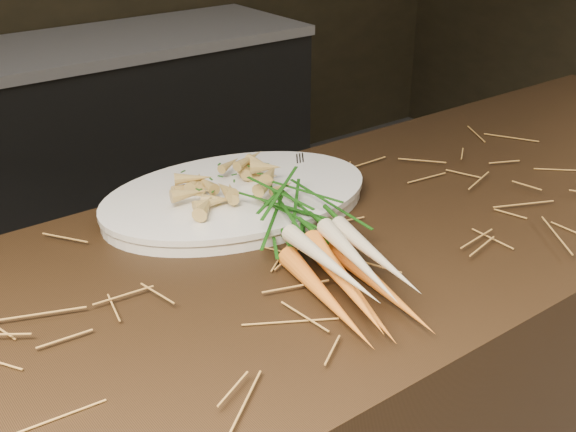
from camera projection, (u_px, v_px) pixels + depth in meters
name	position (u px, v px, depth m)	size (l,w,h in m)	color
main_counter	(335.00, 432.00, 1.44)	(2.40, 0.70, 0.90)	black
back_counter	(93.00, 144.00, 2.96)	(1.82, 0.62, 0.84)	black
straw_bedding	(343.00, 229.00, 1.23)	(1.40, 0.60, 0.02)	olive
root_veg_bunch	(314.00, 233.00, 1.15)	(0.26, 0.49, 0.09)	#D16118
serving_platter	(236.00, 200.00, 1.33)	(0.50, 0.34, 0.03)	white
roasted_veg_heap	(236.00, 179.00, 1.31)	(0.25, 0.18, 0.06)	#A28241
serving_fork	(325.00, 177.00, 1.38)	(0.02, 0.19, 0.00)	silver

